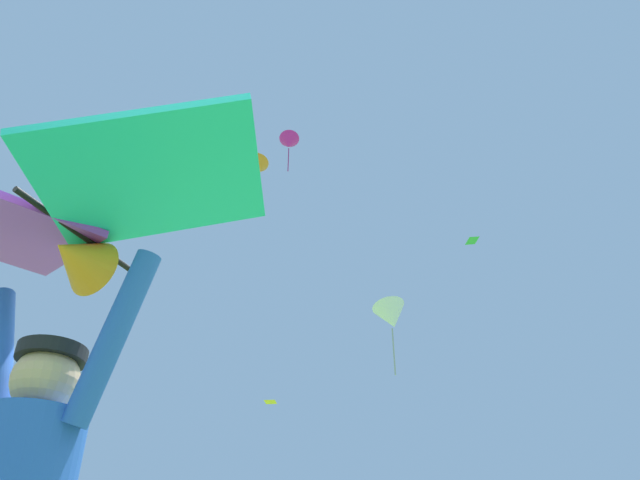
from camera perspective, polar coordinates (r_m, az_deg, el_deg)
held_stunt_kite at (r=2.61m, az=-21.94°, el=1.82°), size 1.79×1.01×0.40m
distant_kite_yellow_far_center at (r=25.00m, az=-4.58°, el=-14.59°), size 0.59×0.59×0.08m
distant_kite_orange_overhead_distant at (r=26.52m, az=-5.97°, el=6.61°), size 1.49×1.60×2.44m
distant_kite_white_high_left at (r=16.95m, az=6.59°, el=-7.02°), size 1.33×1.25×2.13m
distant_kite_green_mid_left at (r=26.89m, az=13.80°, el=-0.02°), size 0.50×0.52×0.22m
distant_kite_magenta_low_right at (r=21.98m, az=-2.87°, el=8.95°), size 1.06×1.09×1.70m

